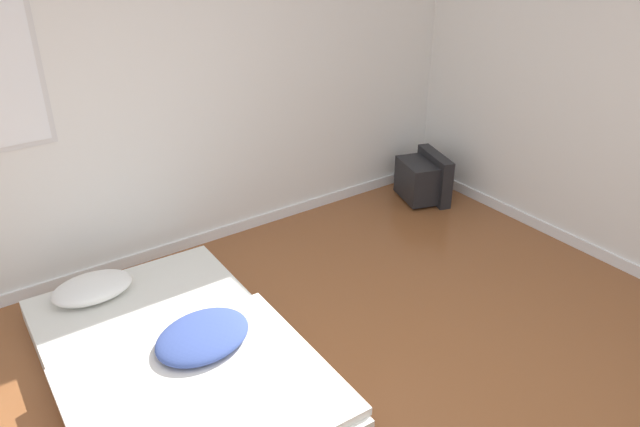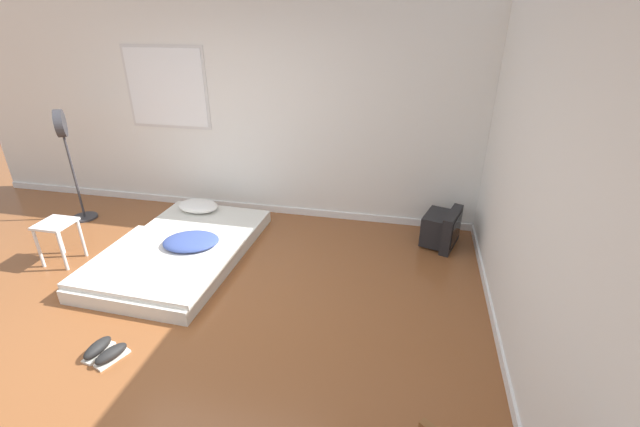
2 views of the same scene
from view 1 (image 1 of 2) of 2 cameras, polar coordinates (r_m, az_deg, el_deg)
wall_back at (r=4.52m, az=-16.60°, el=10.46°), size 7.92×0.08×2.60m
mattress_bed at (r=3.80m, az=-12.99°, el=-13.06°), size 1.38×2.13×0.29m
crt_tv at (r=5.72m, az=9.45°, el=3.17°), size 0.47×0.55×0.43m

